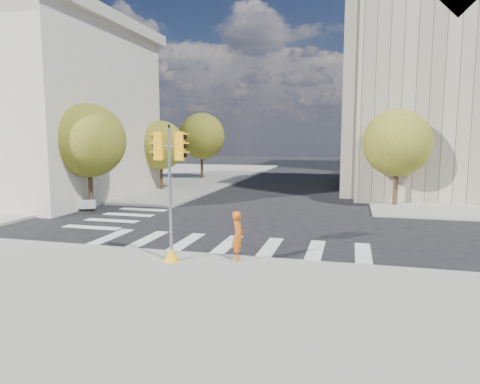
# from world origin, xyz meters

# --- Properties ---
(ground) EXTENTS (160.00, 160.00, 0.00)m
(ground) POSITION_xyz_m (0.00, 0.00, 0.00)
(ground) COLOR black
(ground) RESTS_ON ground
(sidewalk_near) EXTENTS (30.00, 14.00, 0.15)m
(sidewalk_near) POSITION_xyz_m (0.00, -11.00, 0.07)
(sidewalk_near) COLOR gray
(sidewalk_near) RESTS_ON ground
(sidewalk_far_left) EXTENTS (28.00, 40.00, 0.15)m
(sidewalk_far_left) POSITION_xyz_m (-20.00, 26.00, 0.07)
(sidewalk_far_left) COLOR gray
(sidewalk_far_left) RESTS_ON ground
(classical_building) EXTENTS (19.00, 15.00, 12.70)m
(classical_building) POSITION_xyz_m (-20.00, 8.00, 6.44)
(classical_building) COLOR beige
(classical_building) RESTS_ON ground
(tree_lw_near) EXTENTS (4.40, 4.40, 6.41)m
(tree_lw_near) POSITION_xyz_m (-10.50, 4.00, 4.20)
(tree_lw_near) COLOR #382616
(tree_lw_near) RESTS_ON ground
(tree_lw_mid) EXTENTS (4.00, 4.00, 5.77)m
(tree_lw_mid) POSITION_xyz_m (-10.50, 14.00, 3.76)
(tree_lw_mid) COLOR #382616
(tree_lw_mid) RESTS_ON ground
(tree_lw_far) EXTENTS (4.80, 4.80, 6.95)m
(tree_lw_far) POSITION_xyz_m (-10.50, 24.00, 4.54)
(tree_lw_far) COLOR #382616
(tree_lw_far) RESTS_ON ground
(tree_re_near) EXTENTS (4.20, 4.20, 6.16)m
(tree_re_near) POSITION_xyz_m (7.50, 10.00, 4.05)
(tree_re_near) COLOR #382616
(tree_re_near) RESTS_ON ground
(tree_re_mid) EXTENTS (4.60, 4.60, 6.66)m
(tree_re_mid) POSITION_xyz_m (7.50, 22.00, 4.35)
(tree_re_mid) COLOR #382616
(tree_re_mid) RESTS_ON ground
(tree_re_far) EXTENTS (4.00, 4.00, 5.88)m
(tree_re_far) POSITION_xyz_m (7.50, 34.00, 3.87)
(tree_re_far) COLOR #382616
(tree_re_far) RESTS_ON ground
(lamp_near) EXTENTS (0.35, 0.18, 8.11)m
(lamp_near) POSITION_xyz_m (8.00, 14.00, 4.58)
(lamp_near) COLOR black
(lamp_near) RESTS_ON sidewalk_far_right
(lamp_far) EXTENTS (0.35, 0.18, 8.11)m
(lamp_far) POSITION_xyz_m (8.00, 28.00, 4.58)
(lamp_far) COLOR black
(lamp_far) RESTS_ON sidewalk_far_right
(traffic_signal) EXTENTS (1.07, 0.56, 4.67)m
(traffic_signal) POSITION_xyz_m (-1.15, -5.32, 2.13)
(traffic_signal) COLOR #F5A20C
(traffic_signal) RESTS_ON sidewalk_near
(photographer) EXTENTS (0.59, 0.73, 1.73)m
(photographer) POSITION_xyz_m (1.03, -4.60, 1.01)
(photographer) COLOR #C55612
(photographer) RESTS_ON sidewalk_near
(planter_wall) EXTENTS (5.92, 1.85, 0.50)m
(planter_wall) POSITION_xyz_m (-13.00, 3.03, 0.40)
(planter_wall) COLOR silver
(planter_wall) RESTS_ON sidewalk_left_near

